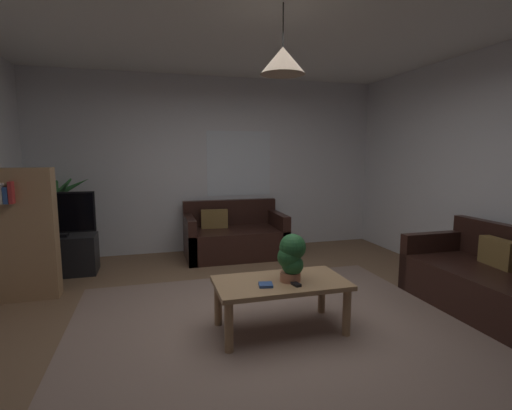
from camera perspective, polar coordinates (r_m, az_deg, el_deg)
name	(u,v)px	position (r m, az deg, el deg)	size (l,w,h in m)	color
floor	(265,321)	(3.69, 1.31, -17.19)	(5.39, 5.50, 0.02)	brown
rug	(271,330)	(3.51, 2.31, -18.31)	(3.50, 3.02, 0.01)	gray
wall_back	(214,165)	(6.05, -6.34, 6.04)	(5.51, 0.06, 2.73)	silver
wall_right	(507,171)	(4.89, 33.68, 4.35)	(0.06, 5.50, 2.73)	silver
ceiling	(266,10)	(3.54, 1.47, 27.40)	(5.39, 5.50, 0.02)	white
window_pane	(239,164)	(6.10, -2.59, 6.28)	(1.04, 0.01, 1.03)	white
couch_under_window	(234,238)	(5.73, -3.31, -5.02)	(1.47, 0.85, 0.82)	black
couch_right_side	(488,283)	(4.45, 31.71, -10.01)	(0.85, 1.55, 0.82)	black
coffee_table	(281,289)	(3.36, 3.75, -12.50)	(1.14, 0.61, 0.45)	#A87F56
book_on_table_0	(266,285)	(3.20, 1.47, -11.99)	(0.11, 0.11, 0.02)	#2D4C8C
remote_on_table_0	(294,283)	(3.26, 5.76, -11.67)	(0.05, 0.16, 0.02)	black
potted_plant_on_table	(291,256)	(3.28, 5.38, -7.75)	(0.25, 0.23, 0.41)	#B77051
tv_stand	(60,255)	(5.48, -27.59, -6.78)	(0.90, 0.44, 0.50)	black
tv	(56,214)	(5.36, -28.01, -1.21)	(0.92, 0.16, 0.57)	black
potted_palm_corner	(58,220)	(5.94, -27.73, -2.01)	(0.86, 0.80, 1.32)	beige
bookshelf_corner	(19,233)	(4.67, -32.20, -3.64)	(0.70, 0.31, 1.40)	#A87F56
pendant_lamp	(283,60)	(3.24, 4.08, 20.98)	(0.37, 0.37, 0.55)	black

